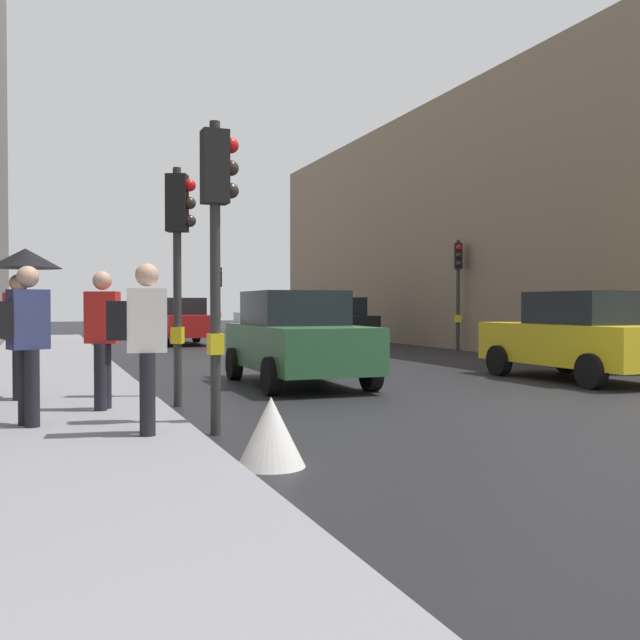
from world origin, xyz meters
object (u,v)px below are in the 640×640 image
Objects in this scene: car_red_sedan at (181,321)px; traffic_light_mid_street at (458,274)px; pedestrian_with_grey_backpack at (24,336)px; car_yellow_taxi at (580,336)px; pedestrian_in_red_jacket at (103,334)px; traffic_light_far_median at (219,288)px; traffic_light_near_left at (217,219)px; car_blue_van at (146,317)px; car_dark_suv at (333,322)px; pedestrian_with_umbrella at (23,281)px; car_green_estate at (297,338)px; warning_sign_triangle at (271,432)px; pedestrian_with_black_backpack at (143,338)px; traffic_light_near_right at (179,242)px; car_white_compact at (263,318)px.

traffic_light_mid_street is at bearing -43.26° from car_red_sedan.
car_yellow_taxi is at bearing 16.39° from pedestrian_with_grey_backpack.
traffic_light_far_median is at bearing 73.16° from pedestrian_in_red_jacket.
traffic_light_near_left is 2.29m from pedestrian_in_red_jacket.
car_blue_van is 1.02× the size of car_dark_suv.
pedestrian_with_umbrella is (-10.22, -0.49, 0.96)m from car_yellow_taxi.
pedestrian_in_red_jacket is at bearing -98.60° from car_blue_van.
car_green_estate is 5.13m from pedestrian_with_umbrella.
warning_sign_triangle is at bearing -97.95° from car_red_sedan.
pedestrian_with_umbrella is at bearing -177.27° from car_yellow_taxi.
pedestrian_with_umbrella is 5.41m from warning_sign_triangle.
warning_sign_triangle is (0.09, -1.81, -2.16)m from traffic_light_near_left.
pedestrian_in_red_jacket is at bearing -137.88° from traffic_light_mid_street.
car_dark_suv is at bearing 62.07° from pedestrian_with_black_backpack.
car_yellow_taxi is at bearing 32.95° from warning_sign_triangle.
car_yellow_taxi is at bearing -72.62° from car_red_sedan.
traffic_light_near_right is at bearing -120.15° from car_dark_suv.
pedestrian_in_red_jacket is (-9.19, -23.85, 0.25)m from car_white_compact.
car_green_estate is 6.96m from warning_sign_triangle.
car_blue_van is at bearing 83.99° from traffic_light_near_left.
traffic_light_mid_street is (10.76, 12.21, 0.00)m from traffic_light_near_left.
car_green_estate is at bearing 40.12° from traffic_light_near_right.
pedestrian_with_umbrella is (-10.16, -22.40, 0.96)m from car_white_compact.
car_red_sedan is at bearing 81.07° from traffic_light_near_left.
car_green_estate is at bearing 42.56° from pedestrian_with_grey_backpack.
car_red_sedan is 0.99× the size of car_blue_van.
traffic_light_near_left is at bearing 92.74° from warning_sign_triangle.
traffic_light_far_median reaches higher than car_dark_suv.
traffic_light_near_right is 3.43m from pedestrian_with_black_backpack.
pedestrian_with_umbrella is at bearing -114.40° from car_white_compact.
car_blue_van is 2.44× the size of pedestrian_with_black_backpack.
car_dark_suv is (8.08, 13.90, -1.55)m from traffic_light_near_right.
pedestrian_in_red_jacket is (-9.24, -14.95, 0.25)m from car_dark_suv.
car_dark_suv is at bearing 90.07° from car_yellow_taxi.
pedestrian_with_grey_backpack reaches higher than car_blue_van.
car_yellow_taxi is at bearing -89.84° from car_white_compact.
traffic_light_near_left is 30.26m from car_blue_van.
car_white_compact is 2.38× the size of pedestrian_in_red_jacket.
pedestrian_with_black_backpack is (-6.17, -23.21, -1.05)m from traffic_light_far_median.
car_green_estate is 2.39× the size of pedestrian_in_red_jacket.
car_blue_van is 2.01× the size of pedestrian_with_umbrella.
car_dark_suv is at bearing -70.24° from car_blue_van.
traffic_light_near_right is 5.40× the size of warning_sign_triangle.
traffic_light_near_right reaches higher than pedestrian_in_red_jacket.
car_blue_van is 27.69m from pedestrian_with_umbrella.
car_red_sedan is 2.41× the size of pedestrian_in_red_jacket.
pedestrian_with_umbrella is at bearing -110.50° from traffic_light_far_median.
pedestrian_with_black_backpack is 2.72× the size of warning_sign_triangle.
car_blue_van is (3.17, 30.05, -1.61)m from traffic_light_near_left.
traffic_light_near_right is 27.79m from car_blue_van.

